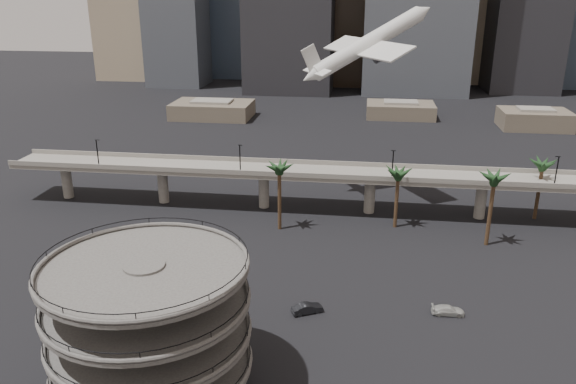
# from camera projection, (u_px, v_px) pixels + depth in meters

# --- Properties ---
(ground) EXTENTS (700.00, 700.00, 0.00)m
(ground) POSITION_uv_depth(u_px,v_px,m) (274.00, 379.00, 66.18)
(ground) COLOR black
(ground) RESTS_ON ground
(parking_ramp) EXTENTS (22.20, 22.20, 17.35)m
(parking_ramp) POSITION_uv_depth(u_px,v_px,m) (149.00, 318.00, 60.78)
(parking_ramp) COLOR #494644
(parking_ramp) RESTS_ON ground
(overpass) EXTENTS (130.00, 9.30, 14.70)m
(overpass) POSITION_uv_depth(u_px,v_px,m) (316.00, 176.00, 114.94)
(overpass) COLOR slate
(overpass) RESTS_ON ground
(palm_trees) EXTENTS (54.40, 18.40, 14.00)m
(palm_trees) POSITION_uv_depth(u_px,v_px,m) (429.00, 173.00, 103.84)
(palm_trees) COLOR #4C3520
(palm_trees) RESTS_ON ground
(low_buildings) EXTENTS (135.00, 27.50, 6.80)m
(low_buildings) POSITION_uv_depth(u_px,v_px,m) (358.00, 112.00, 196.94)
(low_buildings) COLOR brown
(low_buildings) RESTS_ON ground
(airborne_jet) EXTENTS (28.77, 27.82, 17.07)m
(airborne_jet) POSITION_uv_depth(u_px,v_px,m) (368.00, 44.00, 118.41)
(airborne_jet) COLOR silver
(airborne_jet) RESTS_ON ground
(car_a) EXTENTS (5.16, 3.93, 1.64)m
(car_a) POSITION_uv_depth(u_px,v_px,m) (218.00, 302.00, 80.97)
(car_a) COLOR #B04619
(car_a) RESTS_ON ground
(car_b) EXTENTS (4.74, 3.44, 1.49)m
(car_b) POSITION_uv_depth(u_px,v_px,m) (307.00, 308.00, 79.58)
(car_b) COLOR black
(car_b) RESTS_ON ground
(car_c) EXTENTS (4.67, 2.09, 1.33)m
(car_c) POSITION_uv_depth(u_px,v_px,m) (448.00, 310.00, 79.20)
(car_c) COLOR #B1B3AE
(car_c) RESTS_ON ground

